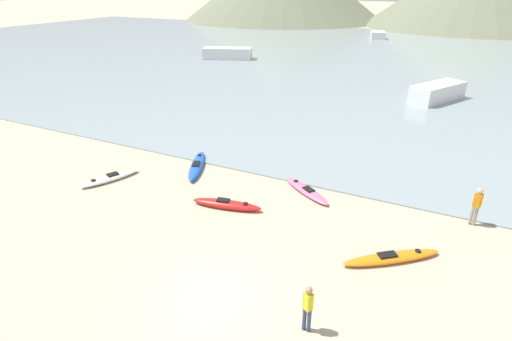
{
  "coord_description": "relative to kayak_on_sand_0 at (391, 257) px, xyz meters",
  "views": [
    {
      "loc": [
        5.37,
        -7.74,
        8.79
      ],
      "look_at": [
        -2.3,
        7.86,
        0.5
      ],
      "focal_mm": 28.0,
      "sensor_mm": 36.0,
      "label": 1
    }
  ],
  "objects": [
    {
      "name": "ground_plane",
      "position": [
        -4.66,
        -4.34,
        -0.13
      ],
      "size": [
        400.0,
        400.0,
        0.0
      ],
      "primitive_type": "plane",
      "color": "tan"
    },
    {
      "name": "bay_water",
      "position": [
        -4.66,
        39.04,
        -0.1
      ],
      "size": [
        160.0,
        70.0,
        0.06
      ],
      "primitive_type": "cube",
      "color": "gray",
      "rests_on": "ground_plane"
    },
    {
      "name": "kayak_on_sand_0",
      "position": [
        0.0,
        0.0,
        0.0
      ],
      "size": [
        3.19,
        2.67,
        0.31
      ],
      "color": "orange",
      "rests_on": "ground_plane"
    },
    {
      "name": "kayak_on_sand_1",
      "position": [
        -4.3,
        3.33,
        -0.01
      ],
      "size": [
        2.86,
        2.16,
        0.3
      ],
      "color": "#E5668C",
      "rests_on": "ground_plane"
    },
    {
      "name": "kayak_on_sand_2",
      "position": [
        -10.28,
        3.35,
        0.03
      ],
      "size": [
        2.05,
        3.49,
        0.38
      ],
      "color": "blue",
      "rests_on": "ground_plane"
    },
    {
      "name": "kayak_on_sand_3",
      "position": [
        -6.91,
        0.59,
        0.03
      ],
      "size": [
        3.11,
        1.17,
        0.38
      ],
      "color": "red",
      "rests_on": "ground_plane"
    },
    {
      "name": "kayak_on_sand_4",
      "position": [
        -13.3,
        0.34,
        0.0
      ],
      "size": [
        1.71,
        2.94,
        0.31
      ],
      "color": "white",
      "rests_on": "ground_plane"
    },
    {
      "name": "person_near_foreground",
      "position": [
        -1.62,
        -4.18,
        0.75
      ],
      "size": [
        0.31,
        0.26,
        1.54
      ],
      "color": "#384260",
      "rests_on": "ground_plane"
    },
    {
      "name": "person_near_waterline",
      "position": [
        2.49,
        3.76,
        0.8
      ],
      "size": [
        0.33,
        0.23,
        1.63
      ],
      "color": "gray",
      "rests_on": "ground_plane"
    },
    {
      "name": "moored_boat_0",
      "position": [
        -11.66,
        58.81,
        0.51
      ],
      "size": [
        2.93,
        3.68,
        1.16
      ],
      "color": "white",
      "rests_on": "bay_water"
    },
    {
      "name": "moored_boat_2",
      "position": [
        -0.13,
        22.57,
        0.59
      ],
      "size": [
        4.08,
        5.41,
        1.34
      ],
      "color": "white",
      "rests_on": "bay_water"
    },
    {
      "name": "moored_boat_3",
      "position": [
        -24.68,
        31.64,
        0.58
      ],
      "size": [
        6.25,
        3.97,
        1.31
      ],
      "color": "white",
      "rests_on": "bay_water"
    }
  ]
}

